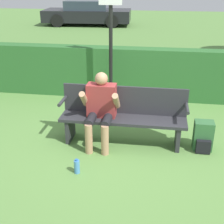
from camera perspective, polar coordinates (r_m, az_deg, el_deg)
name	(u,v)px	position (r m, az deg, el deg)	size (l,w,h in m)	color
ground_plane	(122,143)	(4.89, 1.93, -5.61)	(40.00, 40.00, 0.00)	#5B8942
hedge_back	(135,73)	(6.55, 4.17, 7.07)	(12.00, 0.35, 1.05)	#2D662D
park_bench	(123,115)	(4.74, 2.10, -0.49)	(1.90, 0.41, 0.86)	#2D2D33
person_seated	(101,107)	(4.62, -2.11, 1.01)	(0.57, 0.58, 1.11)	#993333
backpack	(203,137)	(4.80, 16.32, -4.36)	(0.28, 0.28, 0.45)	#336638
water_bottle	(77,166)	(4.17, -6.44, -9.87)	(0.08, 0.08, 0.21)	#4C8CCC
signpost	(111,39)	(5.95, -0.24, 13.28)	(0.42, 0.09, 2.25)	black
parked_car	(87,13)	(16.98, -4.53, 17.59)	(4.53, 2.16, 1.23)	black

